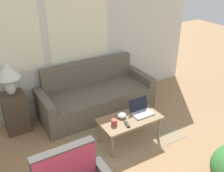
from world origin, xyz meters
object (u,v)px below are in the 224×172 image
(coffee_table, at_px, (130,121))
(laptop, at_px, (141,110))
(cup_navy, at_px, (114,122))
(snack_bowl, at_px, (122,115))
(table_lamp, at_px, (8,73))
(couch, at_px, (95,97))
(tv_remote, at_px, (127,124))

(coffee_table, bearing_deg, laptop, 7.90)
(coffee_table, height_order, cup_navy, cup_navy)
(laptop, relative_size, snack_bowl, 2.32)
(table_lamp, bearing_deg, couch, -5.44)
(tv_remote, bearing_deg, snack_bowl, 78.92)
(table_lamp, relative_size, coffee_table, 0.56)
(table_lamp, relative_size, laptop, 1.62)
(table_lamp, distance_m, snack_bowl, 1.83)
(coffee_table, xyz_separation_m, cup_navy, (-0.29, -0.03, 0.09))
(laptop, xyz_separation_m, cup_navy, (-0.52, -0.06, -0.01))
(snack_bowl, bearing_deg, laptop, -8.31)
(cup_navy, distance_m, snack_bowl, 0.22)
(laptop, bearing_deg, table_lamp, 145.29)
(cup_navy, relative_size, tv_remote, 0.56)
(coffee_table, bearing_deg, cup_navy, -174.79)
(couch, xyz_separation_m, laptop, (0.27, -1.02, 0.19))
(cup_navy, height_order, snack_bowl, cup_navy)
(table_lamp, xyz_separation_m, laptop, (1.66, -1.15, -0.56))
(tv_remote, bearing_deg, couch, 85.82)
(table_lamp, bearing_deg, snack_bowl, -39.47)
(laptop, bearing_deg, snack_bowl, 171.69)
(snack_bowl, bearing_deg, couch, 87.26)
(couch, bearing_deg, tv_remote, -94.18)
(laptop, bearing_deg, coffee_table, -172.10)
(couch, relative_size, cup_navy, 23.22)
(cup_navy, relative_size, snack_bowl, 0.62)
(laptop, xyz_separation_m, snack_bowl, (-0.32, 0.05, -0.02))
(couch, height_order, table_lamp, table_lamp)
(table_lamp, relative_size, tv_remote, 3.41)
(couch, bearing_deg, cup_navy, -102.78)
(couch, relative_size, tv_remote, 13.08)
(table_lamp, xyz_separation_m, snack_bowl, (1.34, -1.10, -0.58))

